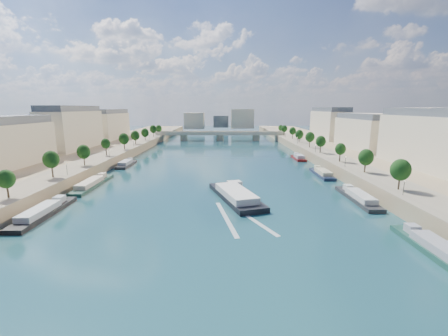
{
  "coord_description": "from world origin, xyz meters",
  "views": [
    {
      "loc": [
        3.18,
        -33.98,
        28.69
      ],
      "look_at": [
        3.35,
        83.08,
        5.0
      ],
      "focal_mm": 24.0,
      "sensor_mm": 36.0,
      "label": 1
    }
  ],
  "objects": [
    {
      "name": "pave_left",
      "position": [
        -57.0,
        100.0,
        5.05
      ],
      "size": [
        14.0,
        520.0,
        0.1
      ],
      "primitive_type": "cube",
      "color": "gray",
      "rests_on": "quay_left"
    },
    {
      "name": "bridge",
      "position": [
        0.0,
        230.91,
        5.08
      ],
      "size": [
        112.0,
        12.0,
        8.15
      ],
      "color": "#C1B79E",
      "rests_on": "ground"
    },
    {
      "name": "moored_barges_left",
      "position": [
        -45.5,
        43.53,
        0.84
      ],
      "size": [
        5.0,
        155.64,
        3.6
      ],
      "color": "#1B253D",
      "rests_on": "ground"
    },
    {
      "name": "quay_left",
      "position": [
        -72.0,
        100.0,
        2.5
      ],
      "size": [
        44.0,
        520.0,
        5.0
      ],
      "primitive_type": "cube",
      "color": "#9E8460",
      "rests_on": "ground"
    },
    {
      "name": "ground",
      "position": [
        0.0,
        100.0,
        0.0
      ],
      "size": [
        700.0,
        700.0,
        0.0
      ],
      "primitive_type": "plane",
      "color": "#0C2638",
      "rests_on": "ground"
    },
    {
      "name": "buildings_right",
      "position": [
        85.0,
        112.0,
        16.45
      ],
      "size": [
        16.0,
        226.0,
        23.2
      ],
      "color": "beige",
      "rests_on": "ground"
    },
    {
      "name": "lamps_left",
      "position": [
        -52.5,
        90.0,
        7.78
      ],
      "size": [
        0.36,
        200.36,
        4.28
      ],
      "color": "black",
      "rests_on": "ground"
    },
    {
      "name": "pave_right",
      "position": [
        57.0,
        100.0,
        5.05
      ],
      "size": [
        14.0,
        520.0,
        0.1
      ],
      "primitive_type": "cube",
      "color": "gray",
      "rests_on": "quay_right"
    },
    {
      "name": "buildings_left",
      "position": [
        -85.0,
        112.0,
        16.45
      ],
      "size": [
        16.0,
        226.0,
        23.2
      ],
      "color": "beige",
      "rests_on": "ground"
    },
    {
      "name": "trees_left",
      "position": [
        -55.0,
        102.0,
        10.48
      ],
      "size": [
        4.8,
        268.8,
        8.26
      ],
      "color": "#382B1E",
      "rests_on": "ground"
    },
    {
      "name": "trees_right",
      "position": [
        55.0,
        110.0,
        10.48
      ],
      "size": [
        4.8,
        268.8,
        8.26
      ],
      "color": "#382B1E",
      "rests_on": "ground"
    },
    {
      "name": "moored_barges_right",
      "position": [
        45.5,
        51.99,
        0.84
      ],
      "size": [
        5.0,
        167.14,
        3.6
      ],
      "color": "black",
      "rests_on": "ground"
    },
    {
      "name": "tour_barge",
      "position": [
        7.02,
        57.56,
        1.24
      ],
      "size": [
        18.09,
        32.44,
        4.24
      ],
      "rotation": [
        0.0,
        0.0,
        0.31
      ],
      "color": "black",
      "rests_on": "ground"
    },
    {
      "name": "skyline",
      "position": [
        3.19,
        319.52,
        14.66
      ],
      "size": [
        79.0,
        42.0,
        22.0
      ],
      "color": "beige",
      "rests_on": "ground"
    },
    {
      "name": "quay_right",
      "position": [
        72.0,
        100.0,
        2.5
      ],
      "size": [
        44.0,
        520.0,
        5.0
      ],
      "primitive_type": "cube",
      "color": "#9E8460",
      "rests_on": "ground"
    },
    {
      "name": "wake",
      "position": [
        7.02,
        41.04,
        0.02
      ],
      "size": [
        15.47,
        25.76,
        0.04
      ],
      "color": "silver",
      "rests_on": "ground"
    },
    {
      "name": "lamps_right",
      "position": [
        52.5,
        105.0,
        7.78
      ],
      "size": [
        0.36,
        200.36,
        4.28
      ],
      "color": "black",
      "rests_on": "ground"
    }
  ]
}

